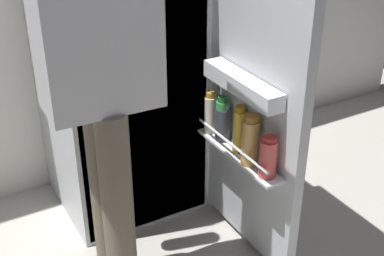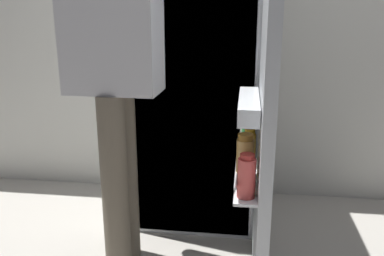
# 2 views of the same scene
# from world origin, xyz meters

# --- Properties ---
(kitchen_wall) EXTENTS (4.40, 0.10, 2.45)m
(kitchen_wall) POSITION_xyz_m (0.00, 0.90, 1.23)
(kitchen_wall) COLOR silver
(kitchen_wall) RESTS_ON ground_plane
(refrigerator) EXTENTS (0.70, 1.22, 1.68)m
(refrigerator) POSITION_xyz_m (0.03, 0.50, 0.84)
(refrigerator) COLOR silver
(refrigerator) RESTS_ON ground_plane
(person) EXTENTS (0.53, 0.73, 1.70)m
(person) POSITION_xyz_m (-0.28, -0.05, 1.02)
(person) COLOR #665B4C
(person) RESTS_ON ground_plane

